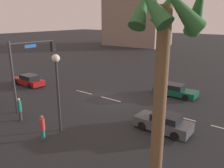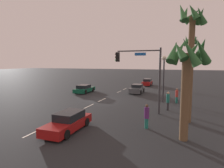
{
  "view_description": "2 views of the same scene",
  "coord_description": "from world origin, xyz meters",
  "views": [
    {
      "loc": [
        -13.74,
        17.64,
        8.09
      ],
      "look_at": [
        -0.8,
        0.52,
        1.86
      ],
      "focal_mm": 36.54,
      "sensor_mm": 36.0,
      "label": 1
    },
    {
      "loc": [
        22.81,
        9.6,
        4.94
      ],
      "look_at": [
        -1.42,
        0.98,
        2.02
      ],
      "focal_mm": 30.97,
      "sensor_mm": 36.0,
      "label": 2
    }
  ],
  "objects": [
    {
      "name": "lane_stripe_5",
      "position": [
        12.34,
        0.0,
        0.01
      ],
      "size": [
        2.0,
        0.14,
        0.01
      ],
      "primitive_type": "cube",
      "color": "silver",
      "rests_on": "ground_plane"
    },
    {
      "name": "lane_stripe_4",
      "position": [
        3.59,
        0.0,
        0.01
      ],
      "size": [
        2.43,
        0.14,
        0.01
      ],
      "primitive_type": "cube",
      "color": "silver",
      "rests_on": "ground_plane"
    },
    {
      "name": "lane_stripe_2",
      "position": [
        -7.85,
        0.0,
        0.01
      ],
      "size": [
        2.25,
        0.14,
        0.01
      ],
      "primitive_type": "cube",
      "color": "silver",
      "rests_on": "ground_plane"
    },
    {
      "name": "car_1",
      "position": [
        -7.53,
        3.09,
        0.65
      ],
      "size": [
        4.12,
        1.87,
        1.39
      ],
      "color": "#474C51",
      "rests_on": "ground_plane"
    },
    {
      "name": "car_0",
      "position": [
        11.09,
        2.04,
        0.62
      ],
      "size": [
        4.52,
        1.81,
        1.34
      ],
      "color": "maroon",
      "rests_on": "ground_plane"
    },
    {
      "name": "building_2",
      "position": [
        23.44,
        -44.39,
        11.78
      ],
      "size": [
        18.31,
        13.45,
        23.55
      ],
      "primitive_type": "cube",
      "rotation": [
        0.0,
        0.0,
        0.04
      ],
      "color": "gray",
      "rests_on": "ground_plane"
    },
    {
      "name": "traffic_signal",
      "position": [
        4.21,
        6.27,
        4.24
      ],
      "size": [
        0.49,
        4.61,
        6.28
      ],
      "color": "#38383D",
      "rests_on": "ground_plane"
    },
    {
      "name": "pedestrian_1",
      "position": [
        2.57,
        8.48,
        1.05
      ],
      "size": [
        0.32,
        0.32,
        1.94
      ],
      "color": "#333338",
      "rests_on": "ground_plane"
    },
    {
      "name": "palm_tree_2",
      "position": [
        -10.76,
        10.94,
        6.72
      ],
      "size": [
        2.57,
        2.62,
        9.33
      ],
      "color": "brown",
      "rests_on": "ground_plane"
    },
    {
      "name": "ground_plane",
      "position": [
        0.0,
        0.0,
        0.0
      ],
      "size": [
        220.0,
        220.0,
        0.0
      ],
      "primitive_type": "plane",
      "color": "#232628"
    },
    {
      "name": "car_3",
      "position": [
        -5.04,
        -5.1,
        0.6
      ],
      "size": [
        4.58,
        2.02,
        1.28
      ],
      "color": "#0F5138",
      "rests_on": "ground_plane"
    },
    {
      "name": "pedestrian_2",
      "position": [
        -1.47,
        9.26,
        0.95
      ],
      "size": [
        0.46,
        0.46,
        1.79
      ],
      "color": "#1E7266",
      "rests_on": "ground_plane"
    },
    {
      "name": "streetlamp",
      "position": [
        -1.38,
        7.67,
        4.05
      ],
      "size": [
        0.56,
        0.56,
        5.73
      ],
      "color": "#2D2D33",
      "rests_on": "ground_plane"
    },
    {
      "name": "lane_stripe_3",
      "position": [
        -0.23,
        0.0,
        0.01
      ],
      "size": [
        2.56,
        0.14,
        0.01
      ],
      "primitive_type": "cube",
      "color": "silver",
      "rests_on": "ground_plane"
    }
  ]
}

